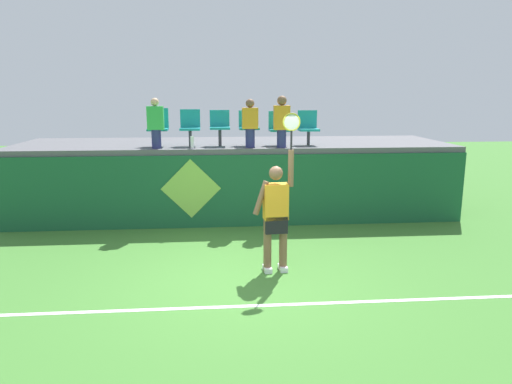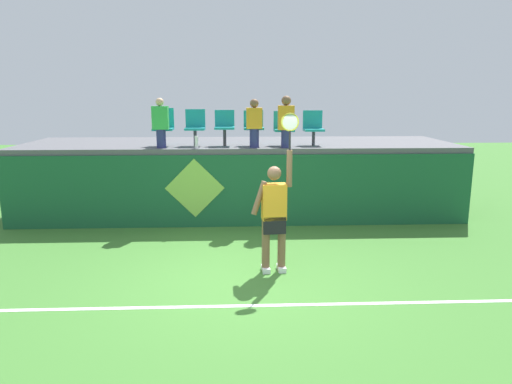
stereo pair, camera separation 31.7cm
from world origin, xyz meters
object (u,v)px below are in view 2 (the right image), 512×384
(water_bottle, at_px, (196,142))
(stadium_chair_3, at_px, (254,126))
(stadium_chair_0, at_px, (164,125))
(stadium_chair_1, at_px, (195,126))
(stadium_chair_4, at_px, (284,127))
(tennis_ball, at_px, (282,268))
(spectator_2, at_px, (161,122))
(spectator_0, at_px, (254,123))
(stadium_chair_2, at_px, (225,125))
(tennis_player, at_px, (274,213))
(spectator_1, at_px, (286,121))
(stadium_chair_5, at_px, (313,126))

(water_bottle, relative_size, stadium_chair_3, 0.34)
(stadium_chair_0, xyz_separation_m, stadium_chair_1, (0.70, -0.00, -0.01))
(stadium_chair_4, bearing_deg, tennis_ball, -95.90)
(tennis_ball, relative_size, spectator_2, 0.06)
(tennis_ball, xyz_separation_m, spectator_0, (-0.34, 2.88, 2.19))
(tennis_ball, relative_size, stadium_chair_2, 0.08)
(tennis_ball, distance_m, water_bottle, 3.64)
(tennis_player, relative_size, tennis_ball, 38.66)
(stadium_chair_3, distance_m, spectator_1, 0.83)
(water_bottle, bearing_deg, stadium_chair_0, 144.65)
(water_bottle, height_order, stadium_chair_2, stadium_chair_2)
(tennis_ball, bearing_deg, stadium_chair_0, 125.41)
(stadium_chair_2, distance_m, spectator_2, 1.42)
(tennis_ball, xyz_separation_m, stadium_chair_0, (-2.34, 3.29, 2.11))
(stadium_chair_2, relative_size, stadium_chair_5, 1.02)
(tennis_player, relative_size, stadium_chair_1, 3.17)
(water_bottle, bearing_deg, spectator_2, 170.01)
(tennis_player, height_order, stadium_chair_5, tennis_player)
(stadium_chair_5, bearing_deg, spectator_0, -163.10)
(stadium_chair_1, relative_size, stadium_chair_5, 1.04)
(tennis_player, height_order, water_bottle, tennis_player)
(stadium_chair_2, relative_size, stadium_chair_4, 1.03)
(tennis_ball, xyz_separation_m, stadium_chair_3, (-0.34, 3.29, 2.10))
(tennis_player, height_order, tennis_ball, tennis_player)
(tennis_ball, height_order, spectator_0, spectator_0)
(stadium_chair_4, distance_m, stadium_chair_5, 0.67)
(water_bottle, distance_m, stadium_chair_4, 2.01)
(tennis_player, distance_m, stadium_chair_4, 3.57)
(stadium_chair_2, distance_m, stadium_chair_5, 1.99)
(tennis_ball, xyz_separation_m, spectator_2, (-2.34, 2.89, 2.20))
(tennis_player, xyz_separation_m, stadium_chair_5, (1.15, 3.35, 1.14))
(spectator_2, bearing_deg, tennis_player, -53.18)
(stadium_chair_2, relative_size, spectator_1, 0.71)
(spectator_0, bearing_deg, tennis_ball, -83.31)
(tennis_player, distance_m, spectator_2, 3.89)
(water_bottle, distance_m, stadium_chair_3, 1.38)
(tennis_ball, distance_m, stadium_chair_5, 4.02)
(stadium_chair_5, distance_m, spectator_1, 0.83)
(water_bottle, xyz_separation_m, spectator_0, (1.24, 0.13, 0.40))
(tennis_player, distance_m, stadium_chair_5, 3.72)
(water_bottle, relative_size, spectator_2, 0.25)
(tennis_player, bearing_deg, spectator_1, 80.60)
(stadium_chair_0, distance_m, spectator_0, 2.05)
(spectator_0, bearing_deg, stadium_chair_5, 16.90)
(stadium_chair_1, relative_size, stadium_chair_2, 1.02)
(stadium_chair_1, height_order, spectator_1, spectator_1)
(water_bottle, relative_size, spectator_1, 0.24)
(tennis_player, bearing_deg, stadium_chair_5, 71.13)
(tennis_ball, bearing_deg, stadium_chair_3, 95.88)
(water_bottle, bearing_deg, tennis_ball, -60.17)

